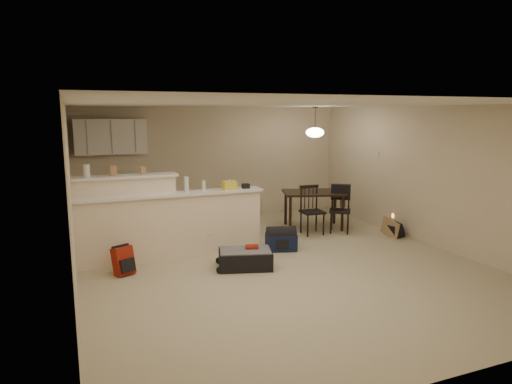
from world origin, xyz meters
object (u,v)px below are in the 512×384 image
suitcase (245,259)px  dining_chair_far (340,210)px  dining_chair_near (312,210)px  navy_duffel (281,242)px  black_daypack (395,230)px  red_backpack (123,261)px  dining_table (314,196)px  pendant_lamp (315,132)px

suitcase → dining_chair_far: bearing=43.2°
dining_chair_near → navy_duffel: 1.32m
suitcase → black_daypack: bearing=26.2°
dining_chair_near → black_daypack: 1.64m
red_backpack → navy_duffel: (2.68, 0.21, -0.06)m
dining_table → red_backpack: dining_table is taller
dining_table → dining_chair_far: 0.65m
dining_table → red_backpack: 4.25m
dining_chair_far → dining_chair_near: bearing=-152.9°
dining_chair_near → black_daypack: bearing=-25.9°
suitcase → black_daypack: 3.39m
navy_duffel → pendant_lamp: bearing=59.7°
dining_table → pendant_lamp: pendant_lamp is taller
dining_chair_near → suitcase: 2.39m
navy_duffel → black_daypack: size_ratio=1.81×
navy_duffel → black_daypack: navy_duffel is taller
dining_table → red_backpack: (-3.98, -1.41, -0.46)m
dining_table → pendant_lamp: 1.32m
dining_chair_far → navy_duffel: (-1.61, -0.67, -0.32)m
dining_table → suitcase: dining_table is taller
dining_chair_near → black_daypack: (1.40, -0.78, -0.35)m
dining_chair_near → dining_chair_far: bearing=-4.5°
pendant_lamp → dining_chair_near: (-0.27, -0.45, -1.51)m
dining_chair_far → red_backpack: bearing=-133.8°
dining_chair_far → suitcase: size_ratio=1.15×
dining_chair_near → suitcase: dining_chair_near is taller
dining_table → black_daypack: size_ratio=4.80×
suitcase → navy_duffel: navy_duffel is taller
dining_chair_far → navy_duffel: size_ratio=1.74×
dining_table → dining_chair_near: (-0.27, -0.45, -0.19)m
navy_duffel → dining_chair_near: bearing=53.2°
dining_chair_far → red_backpack: dining_chair_far is taller
dining_table → dining_chair_far: dining_chair_far is taller
suitcase → dining_chair_near: bearing=51.4°
red_backpack → black_daypack: size_ratio=1.42×
pendant_lamp → dining_chair_near: bearing=-121.2°
dining_chair_near → red_backpack: (-3.71, -0.96, -0.27)m
dining_chair_far → black_daypack: size_ratio=3.15×
pendant_lamp → suitcase: size_ratio=0.76×
dining_chair_far → black_daypack: dining_chair_far is taller
suitcase → navy_duffel: 1.09m
dining_chair_far → navy_duffel: dining_chair_far is taller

